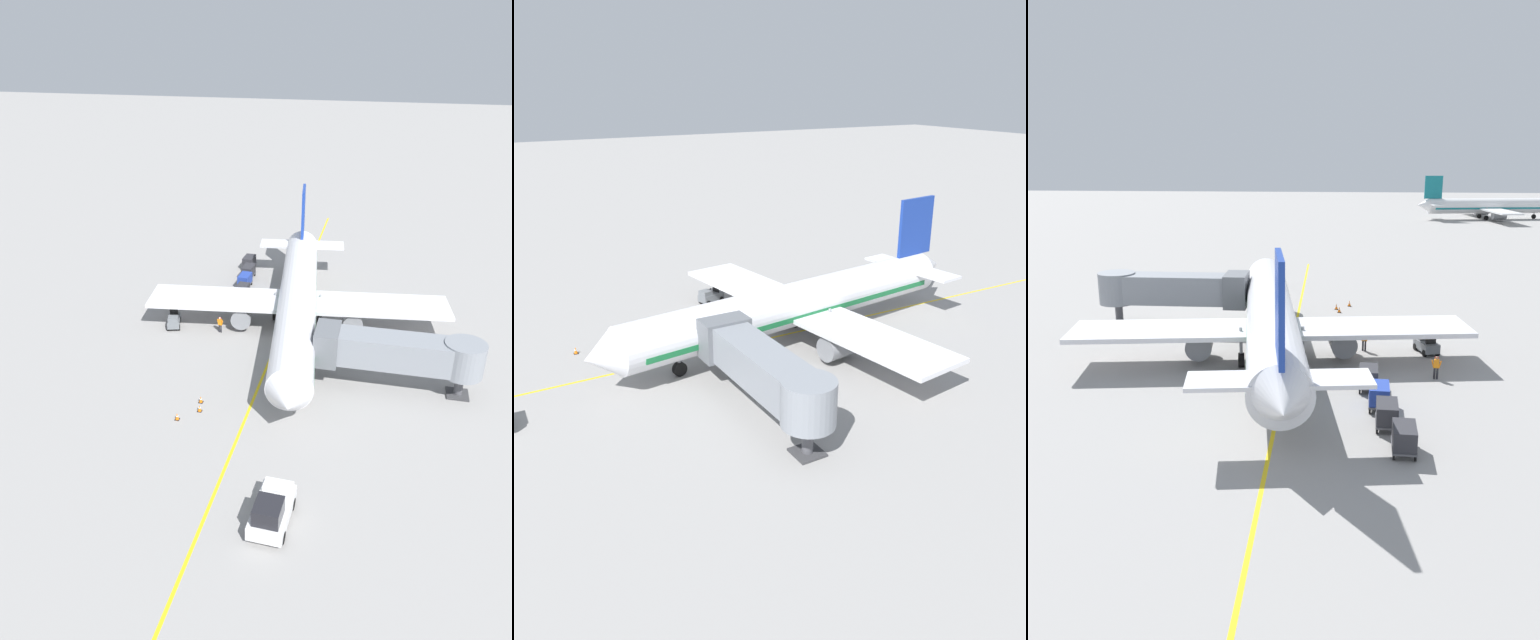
% 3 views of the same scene
% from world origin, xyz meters
% --- Properties ---
extents(ground_plane, '(400.00, 400.00, 0.00)m').
position_xyz_m(ground_plane, '(0.00, 0.00, 0.00)').
color(ground_plane, gray).
extents(gate_lead_in_line, '(0.24, 80.00, 0.01)m').
position_xyz_m(gate_lead_in_line, '(0.00, 0.00, 0.00)').
color(gate_lead_in_line, gold).
rests_on(gate_lead_in_line, ground).
extents(parked_airliner, '(30.42, 37.33, 10.63)m').
position_xyz_m(parked_airliner, '(-1.36, -1.59, 3.19)').
color(parked_airliner, silver).
rests_on(parked_airliner, ground).
extents(jet_bridge, '(13.75, 3.50, 4.98)m').
position_xyz_m(jet_bridge, '(-11.15, 7.15, 3.45)').
color(jet_bridge, gray).
rests_on(jet_bridge, ground).
extents(pushback_tractor, '(2.37, 4.48, 2.40)m').
position_xyz_m(pushback_tractor, '(-4.19, 24.45, 1.10)').
color(pushback_tractor, silver).
rests_on(pushback_tractor, ground).
extents(baggage_tug_lead, '(1.88, 2.74, 1.62)m').
position_xyz_m(baggage_tug_lead, '(10.86, 0.89, 0.71)').
color(baggage_tug_lead, slate).
rests_on(baggage_tug_lead, ground).
extents(baggage_cart_front, '(1.42, 2.93, 1.58)m').
position_xyz_m(baggage_cart_front, '(5.80, -7.41, 0.95)').
color(baggage_cart_front, '#4C4C51').
rests_on(baggage_cart_front, ground).
extents(baggage_cart_second_in_train, '(1.42, 2.93, 1.58)m').
position_xyz_m(baggage_cart_second_in_train, '(6.28, -10.54, 0.95)').
color(baggage_cart_second_in_train, '#4C4C51').
rests_on(baggage_cart_second_in_train, ground).
extents(baggage_cart_third_in_train, '(1.42, 2.93, 1.58)m').
position_xyz_m(baggage_cart_third_in_train, '(6.53, -13.31, 0.95)').
color(baggage_cart_third_in_train, '#4C4C51').
rests_on(baggage_cart_third_in_train, ground).
extents(baggage_cart_tail_end, '(1.42, 2.93, 1.58)m').
position_xyz_m(baggage_cart_tail_end, '(7.19, -16.37, 0.95)').
color(baggage_cart_tail_end, '#4C4C51').
rests_on(baggage_cart_tail_end, ground).
extents(ground_crew_wing_walker, '(0.72, 0.32, 1.69)m').
position_xyz_m(ground_crew_wing_walker, '(10.70, -5.04, 0.95)').
color(ground_crew_wing_walker, '#232328').
rests_on(ground_crew_wing_walker, ground).
extents(ground_crew_loader, '(0.72, 0.32, 1.69)m').
position_xyz_m(ground_crew_loader, '(5.95, 0.96, 0.95)').
color(ground_crew_loader, '#232328').
rests_on(ground_crew_loader, ground).
extents(safety_cone_nose_left, '(0.36, 0.36, 0.59)m').
position_xyz_m(safety_cone_nose_left, '(3.80, 14.22, 0.29)').
color(safety_cone_nose_left, black).
rests_on(safety_cone_nose_left, ground).
extents(safety_cone_nose_right, '(0.36, 0.36, 0.59)m').
position_xyz_m(safety_cone_nose_right, '(4.08, 13.03, 0.29)').
color(safety_cone_nose_right, black).
rests_on(safety_cone_nose_right, ground).
extents(safety_cone_wing_tip, '(0.36, 0.36, 0.59)m').
position_xyz_m(safety_cone_wing_tip, '(5.17, 15.67, 0.29)').
color(safety_cone_wing_tip, black).
rests_on(safety_cone_wing_tip, ground).
extents(distant_taxiing_airliner, '(35.43, 28.92, 10.10)m').
position_xyz_m(distant_taxiing_airliner, '(40.66, 103.13, 3.03)').
color(distant_taxiing_airliner, white).
rests_on(distant_taxiing_airliner, ground).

